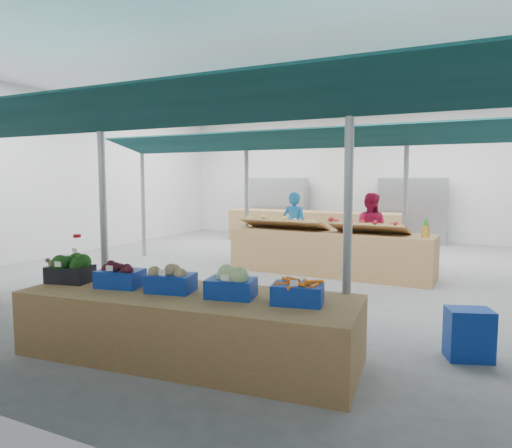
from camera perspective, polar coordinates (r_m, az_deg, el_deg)
The scene contains 22 objects.
floor at distance 9.81m, azimuth 2.74°, elevation -6.03°, with size 13.00×13.00×0.00m, color slate.
hall at distance 10.97m, azimuth 5.76°, elevation 9.05°, with size 13.00×13.00×13.00m.
pole_grid at distance 7.71m, azimuth 2.89°, elevation 4.38°, with size 10.00×4.60×3.00m.
awnings at distance 7.75m, azimuth 2.93°, elevation 11.56°, with size 9.50×7.08×0.30m.
back_shelving_left at distance 16.14m, azimuth 2.85°, elevation 2.09°, with size 2.00×0.50×2.00m, color #B23F33.
back_shelving_right at distance 14.99m, azimuth 18.93°, elevation 1.54°, with size 2.00×0.50×2.00m, color #B23F33.
veg_counter at distance 5.22m, azimuth -8.47°, elevation -12.42°, with size 3.73×1.24×0.73m, color olive.
fruit_counter at distance 9.67m, azimuth 9.14°, elevation -3.56°, with size 4.20×1.00×0.90m, color olive.
far_counter at distance 14.49m, azimuth 7.11°, elevation -0.36°, with size 5.45×1.09×0.98m, color olive.
crate_stack at distance 5.64m, azimuth 25.06°, elevation -12.37°, with size 0.47×0.33×0.56m, color navy.
vendor_left at distance 11.03m, azimuth 4.81°, elevation -0.34°, with size 0.61×0.40×1.68m, color #1C6AB7.
vendor_right at distance 10.53m, azimuth 14.00°, elevation -0.77°, with size 0.82×0.64×1.68m, color #AD153E.
crate_broccoli at distance 6.00m, azimuth -22.21°, elevation -5.25°, with size 0.56×0.45×0.35m.
crate_beets at distance 5.55m, azimuth -16.61°, elevation -6.19°, with size 0.56×0.45×0.29m.
crate_celeriac at distance 5.18m, azimuth -10.58°, elevation -6.76°, with size 0.56×0.45×0.31m.
crate_cabbage at distance 4.86m, azimuth -3.13°, elevation -7.33°, with size 0.56×0.45×0.35m.
crate_carrots at distance 4.64m, azimuth 5.24°, elevation -8.56°, with size 0.56×0.45×0.29m.
sparrow at distance 6.01m, azimuth -24.23°, elevation -4.46°, with size 0.12×0.09×0.11m.
pole_ribbon at distance 7.60m, azimuth -21.48°, elevation -1.55°, with size 0.12×0.12×0.28m.
apple_heap_yellow at distance 9.86m, azimuth 3.49°, elevation 0.29°, with size 1.95×0.85×0.27m.
apple_heap_red at distance 9.26m, azimuth 13.98°, elevation -0.21°, with size 1.55×0.82×0.27m.
pineapple at distance 9.06m, azimuth 20.44°, elevation -0.41°, with size 0.14×0.14×0.39m.
Camera 1 is at (3.72, -8.86, 1.96)m, focal length 32.00 mm.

